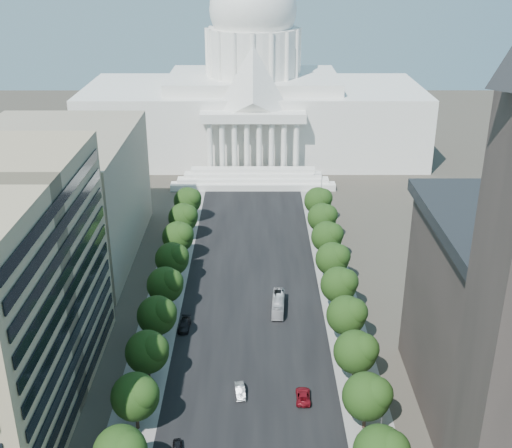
{
  "coord_description": "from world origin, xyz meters",
  "views": [
    {
      "loc": [
        0.73,
        -44.91,
        70.27
      ],
      "look_at": [
        0.88,
        78.39,
        17.13
      ],
      "focal_mm": 45.0,
      "sensor_mm": 36.0,
      "label": 1
    }
  ],
  "objects_px": {
    "car_silver": "(240,391)",
    "car_dark_b": "(184,325)",
    "city_bus": "(278,304)",
    "car_dark_a": "(177,448)",
    "car_red": "(303,396)"
  },
  "relations": [
    {
      "from": "car_dark_a",
      "to": "city_bus",
      "type": "xyz_separation_m",
      "value": [
        16.66,
        41.58,
        0.79
      ]
    },
    {
      "from": "car_silver",
      "to": "car_red",
      "type": "xyz_separation_m",
      "value": [
        10.68,
        -1.38,
        -0.02
      ]
    },
    {
      "from": "car_dark_a",
      "to": "car_silver",
      "type": "bearing_deg",
      "value": 48.76
    },
    {
      "from": "car_silver",
      "to": "city_bus",
      "type": "xyz_separation_m",
      "value": [
        7.45,
        28.02,
        0.67
      ]
    },
    {
      "from": "city_bus",
      "to": "car_dark_a",
      "type": "bearing_deg",
      "value": -107.85
    },
    {
      "from": "car_red",
      "to": "car_dark_a",
      "type": "bearing_deg",
      "value": 33.31
    },
    {
      "from": "car_red",
      "to": "car_dark_b",
      "type": "bearing_deg",
      "value": -42.92
    },
    {
      "from": "car_silver",
      "to": "car_dark_b",
      "type": "height_order",
      "value": "car_dark_b"
    },
    {
      "from": "car_dark_a",
      "to": "car_silver",
      "type": "xyz_separation_m",
      "value": [
        9.21,
        13.56,
        0.11
      ]
    },
    {
      "from": "car_dark_a",
      "to": "car_red",
      "type": "bearing_deg",
      "value": 24.41
    },
    {
      "from": "car_silver",
      "to": "car_red",
      "type": "distance_m",
      "value": 10.77
    },
    {
      "from": "car_red",
      "to": "city_bus",
      "type": "relative_size",
      "value": 0.51
    },
    {
      "from": "car_silver",
      "to": "car_dark_b",
      "type": "distance_m",
      "value": 23.76
    },
    {
      "from": "car_red",
      "to": "city_bus",
      "type": "xyz_separation_m",
      "value": [
        -3.23,
        29.41,
        0.7
      ]
    },
    {
      "from": "car_silver",
      "to": "car_red",
      "type": "height_order",
      "value": "car_silver"
    }
  ]
}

